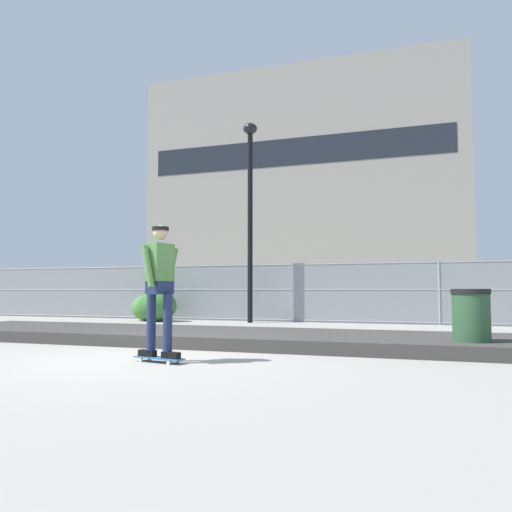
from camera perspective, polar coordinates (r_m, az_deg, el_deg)
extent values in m
plane|color=#9E998E|center=(7.71, -13.23, -11.29)|extent=(120.00, 120.00, 0.00)
cube|color=#3D3A38|center=(10.03, -5.09, -8.97)|extent=(12.39, 2.66, 0.22)
cube|color=#2D608C|center=(7.40, -10.82, -11.15)|extent=(0.82, 0.38, 0.02)
cylinder|color=silver|center=(7.30, -8.80, -11.56)|extent=(0.06, 0.04, 0.05)
cylinder|color=silver|center=(7.16, -9.76, -11.69)|extent=(0.06, 0.04, 0.05)
cylinder|color=silver|center=(7.64, -11.83, -11.17)|extent=(0.06, 0.04, 0.05)
cylinder|color=silver|center=(7.51, -12.79, -11.28)|extent=(0.06, 0.04, 0.05)
cube|color=#99999E|center=(7.23, -9.28, -11.46)|extent=(0.08, 0.15, 0.01)
cube|color=#99999E|center=(7.57, -12.30, -11.07)|extent=(0.08, 0.15, 0.01)
cube|color=black|center=(7.24, -9.51, -10.90)|extent=(0.30, 0.16, 0.09)
cube|color=black|center=(7.54, -12.07, -10.59)|extent=(0.30, 0.16, 0.09)
cylinder|color=#1E284C|center=(7.25, -9.87, -7.39)|extent=(0.13, 0.13, 0.79)
cylinder|color=#1E284C|center=(7.45, -11.66, -7.26)|extent=(0.13, 0.13, 0.79)
cube|color=#1E284C|center=(7.33, -10.73, -3.52)|extent=(0.31, 0.39, 0.18)
cube|color=#4C7F3F|center=(7.34, -10.70, -0.72)|extent=(0.30, 0.42, 0.54)
cylinder|color=#4C7F3F|center=(7.52, -9.44, -1.26)|extent=(0.25, 0.14, 0.58)
cylinder|color=#4C7F3F|center=(7.16, -12.02, -1.10)|extent=(0.25, 0.14, 0.58)
sphere|color=tan|center=(7.38, -10.65, 2.58)|extent=(0.21, 0.21, 0.21)
cylinder|color=black|center=(7.39, -10.65, 3.03)|extent=(0.24, 0.24, 0.05)
cylinder|color=gray|center=(17.70, -9.48, -4.04)|extent=(0.06, 0.06, 1.85)
cylinder|color=gray|center=(15.61, 19.86, -3.90)|extent=(0.06, 0.06, 1.85)
cylinder|color=gray|center=(16.14, 4.24, -0.96)|extent=(25.97, 0.04, 0.04)
cylinder|color=gray|center=(16.12, 4.25, -3.78)|extent=(25.97, 0.04, 0.04)
cylinder|color=gray|center=(16.15, 4.27, -7.18)|extent=(25.97, 0.04, 0.04)
cube|color=gray|center=(16.12, 4.25, -4.11)|extent=(25.97, 0.01, 1.85)
cylinder|color=black|center=(15.92, -0.67, 3.24)|extent=(0.16, 0.16, 5.93)
ellipsoid|color=black|center=(16.60, -0.66, 14.08)|extent=(0.44, 0.44, 0.36)
cube|color=maroon|center=(20.40, -3.89, -4.75)|extent=(4.41, 1.83, 0.70)
cube|color=#23282D|center=(20.48, -4.40, -2.87)|extent=(2.21, 1.62, 0.64)
cylinder|color=black|center=(20.73, 0.52, -5.71)|extent=(0.64, 0.24, 0.64)
cylinder|color=black|center=(19.12, -1.12, -5.88)|extent=(0.64, 0.24, 0.64)
cylinder|color=black|center=(21.75, -6.33, -5.60)|extent=(0.64, 0.24, 0.64)
cylinder|color=black|center=(20.22, -8.43, -5.72)|extent=(0.64, 0.24, 0.64)
cube|color=#474C54|center=(18.95, 11.69, -4.76)|extent=(4.52, 2.13, 0.70)
cube|color=#23282D|center=(18.96, 11.06, -2.74)|extent=(2.32, 1.76, 0.64)
cylinder|color=black|center=(19.80, 15.78, -5.66)|extent=(0.66, 0.29, 0.64)
cylinder|color=black|center=(18.09, 15.91, -5.85)|extent=(0.66, 0.29, 0.64)
cylinder|color=black|center=(19.93, 7.87, -5.76)|extent=(0.66, 0.29, 0.64)
cylinder|color=black|center=(18.23, 7.27, -5.95)|extent=(0.66, 0.29, 0.64)
cube|color=gray|center=(51.31, 5.64, 7.33)|extent=(30.06, 10.04, 21.78)
cube|color=#1E232B|center=(47.14, 4.20, 11.59)|extent=(27.66, 0.04, 2.50)
ellipsoid|color=#477F38|center=(17.06, -12.01, -5.68)|extent=(1.11, 0.91, 0.86)
ellipsoid|color=#336B2D|center=(16.70, -11.01, -5.50)|extent=(1.29, 1.06, 1.00)
cylinder|color=#2D5133|center=(8.61, 22.99, -7.11)|extent=(0.56, 0.56, 0.95)
cylinder|color=black|center=(8.59, 22.90, -3.68)|extent=(0.59, 0.59, 0.08)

